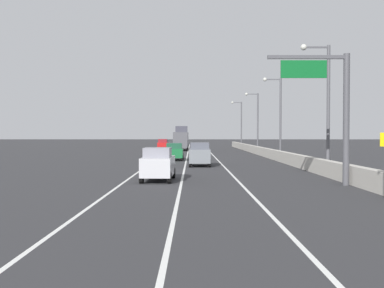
# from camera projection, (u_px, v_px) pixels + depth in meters

# --- Properties ---
(ground_plane) EXTENTS (320.00, 320.00, 0.00)m
(ground_plane) POSITION_uv_depth(u_px,v_px,m) (200.00, 154.00, 66.52)
(ground_plane) COLOR #2D2D30
(lane_stripe_left) EXTENTS (0.16, 130.00, 0.00)m
(lane_stripe_left) POSITION_uv_depth(u_px,v_px,m) (159.00, 157.00, 57.51)
(lane_stripe_left) COLOR silver
(lane_stripe_left) RESTS_ON ground_plane
(lane_stripe_center) EXTENTS (0.16, 130.00, 0.00)m
(lane_stripe_center) POSITION_uv_depth(u_px,v_px,m) (186.00, 157.00, 57.52)
(lane_stripe_center) COLOR silver
(lane_stripe_center) RESTS_ON ground_plane
(lane_stripe_right) EXTENTS (0.16, 130.00, 0.00)m
(lane_stripe_right) POSITION_uv_depth(u_px,v_px,m) (214.00, 157.00, 57.53)
(lane_stripe_right) COLOR silver
(lane_stripe_right) RESTS_ON ground_plane
(jersey_barrier_right) EXTENTS (0.60, 120.00, 1.10)m
(jersey_barrier_right) POSITION_uv_depth(u_px,v_px,m) (291.00, 159.00, 42.53)
(jersey_barrier_right) COLOR #B2ADA3
(jersey_barrier_right) RESTS_ON ground_plane
(overhead_sign_gantry) EXTENTS (4.68, 0.36, 7.50)m
(overhead_sign_gantry) POSITION_uv_depth(u_px,v_px,m) (332.00, 102.00, 25.63)
(overhead_sign_gantry) COLOR #47474C
(overhead_sign_gantry) RESTS_ON ground_plane
(lamp_post_right_second) EXTENTS (2.14, 0.44, 9.38)m
(lamp_post_right_second) POSITION_uv_depth(u_px,v_px,m) (324.00, 99.00, 32.48)
(lamp_post_right_second) COLOR #4C4C51
(lamp_post_right_second) RESTS_ON ground_plane
(lamp_post_right_third) EXTENTS (2.14, 0.44, 9.38)m
(lamp_post_right_third) POSITION_uv_depth(u_px,v_px,m) (277.00, 112.00, 51.80)
(lamp_post_right_third) COLOR #4C4C51
(lamp_post_right_third) RESTS_ON ground_plane
(lamp_post_right_fourth) EXTENTS (2.14, 0.44, 9.38)m
(lamp_post_right_fourth) POSITION_uv_depth(u_px,v_px,m) (255.00, 118.00, 71.12)
(lamp_post_right_fourth) COLOR #4C4C51
(lamp_post_right_fourth) RESTS_ON ground_plane
(lamp_post_right_fifth) EXTENTS (2.14, 0.44, 9.38)m
(lamp_post_right_fifth) POSITION_uv_depth(u_px,v_px,m) (239.00, 121.00, 90.44)
(lamp_post_right_fifth) COLOR #4C4C51
(lamp_post_right_fifth) RESTS_ON ground_plane
(car_green_0) EXTENTS (1.94, 4.52, 1.90)m
(car_green_0) POSITION_uv_depth(u_px,v_px,m) (174.00, 152.00, 49.96)
(car_green_0) COLOR #196033
(car_green_0) RESTS_ON ground_plane
(car_red_1) EXTENTS (1.80, 4.42, 1.99)m
(car_red_1) POSITION_uv_depth(u_px,v_px,m) (162.00, 145.00, 78.70)
(car_red_1) COLOR red
(car_red_1) RESTS_ON ground_plane
(car_silver_2) EXTENTS (2.01, 4.21, 2.09)m
(car_silver_2) POSITION_uv_depth(u_px,v_px,m) (157.00, 164.00, 28.20)
(car_silver_2) COLOR #B7B7BC
(car_silver_2) RESTS_ON ground_plane
(car_gray_3) EXTENTS (1.98, 4.08, 2.14)m
(car_gray_3) POSITION_uv_depth(u_px,v_px,m) (199.00, 154.00, 40.89)
(car_gray_3) COLOR slate
(car_gray_3) RESTS_ON ground_plane
(box_truck) EXTENTS (2.56, 8.89, 4.28)m
(box_truck) POSITION_uv_depth(u_px,v_px,m) (180.00, 139.00, 79.22)
(box_truck) COLOR #4C4C51
(box_truck) RESTS_ON ground_plane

